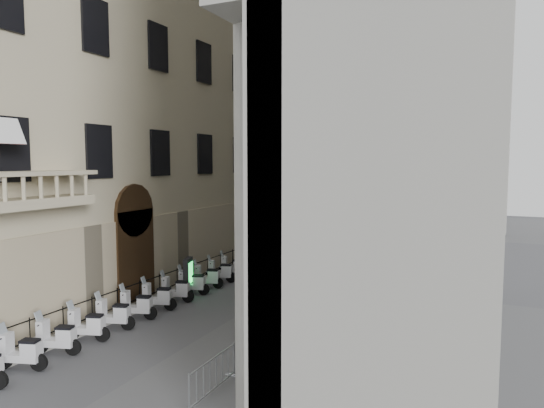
{
  "coord_description": "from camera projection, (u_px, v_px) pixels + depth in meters",
  "views": [
    {
      "loc": [
        9.78,
        -5.17,
        6.61
      ],
      "look_at": [
        -0.13,
        16.49,
        4.5
      ],
      "focal_mm": 32.0,
      "sensor_mm": 36.0,
      "label": 1
    }
  ],
  "objects": [
    {
      "name": "far_building",
      "position": [
        396.0,
        82.0,
        51.47
      ],
      "size": [
        22.0,
        10.0,
        30.0
      ],
      "primitive_type": "cube",
      "color": "#A8A69F",
      "rests_on": "ground"
    },
    {
      "name": "iron_fence",
      "position": [
        216.0,
        278.0,
        27.4
      ],
      "size": [
        0.3,
        28.0,
        1.4
      ],
      "primitive_type": null,
      "color": "black",
      "rests_on": "ground"
    },
    {
      "name": "blue_awning",
      "position": [
        394.0,
        264.0,
        31.15
      ],
      "size": [
        1.6,
        3.0,
        3.0
      ],
      "primitive_type": null,
      "color": "navy",
      "rests_on": "ground"
    },
    {
      "name": "flag",
      "position": [
        13.0,
        368.0,
        15.5
      ],
      "size": [
        1.0,
        1.4,
        8.2
      ],
      "primitive_type": null,
      "color": "#9E0C11",
      "rests_on": "ground"
    },
    {
      "name": "scooter_1",
      "position": [
        22.0,
        370.0,
        15.36
      ],
      "size": [
        1.5,
        0.95,
        1.5
      ],
      "primitive_type": null,
      "rotation": [
        0.0,
        0.0,
        1.87
      ],
      "color": "silver",
      "rests_on": "ground"
    },
    {
      "name": "scooter_2",
      "position": [
        58.0,
        354.0,
        16.6
      ],
      "size": [
        1.5,
        0.95,
        1.5
      ],
      "primitive_type": null,
      "rotation": [
        0.0,
        0.0,
        1.87
      ],
      "color": "silver",
      "rests_on": "ground"
    },
    {
      "name": "scooter_3",
      "position": [
        88.0,
        341.0,
        17.84
      ],
      "size": [
        1.5,
        0.95,
        1.5
      ],
      "primitive_type": null,
      "rotation": [
        0.0,
        0.0,
        1.87
      ],
      "color": "silver",
      "rests_on": "ground"
    },
    {
      "name": "scooter_4",
      "position": [
        114.0,
        329.0,
        19.08
      ],
      "size": [
        1.5,
        0.95,
        1.5
      ],
      "primitive_type": null,
      "rotation": [
        0.0,
        0.0,
        1.87
      ],
      "color": "silver",
      "rests_on": "ground"
    },
    {
      "name": "scooter_5",
      "position": [
        137.0,
        319.0,
        20.32
      ],
      "size": [
        1.5,
        0.95,
        1.5
      ],
      "primitive_type": null,
      "rotation": [
        0.0,
        0.0,
        1.87
      ],
      "color": "silver",
      "rests_on": "ground"
    },
    {
      "name": "scooter_6",
      "position": [
        158.0,
        310.0,
        21.56
      ],
      "size": [
        1.5,
        0.95,
        1.5
      ],
      "primitive_type": null,
      "rotation": [
        0.0,
        0.0,
        1.87
      ],
      "color": "silver",
      "rests_on": "ground"
    },
    {
      "name": "scooter_7",
      "position": [
        176.0,
        302.0,
        22.8
      ],
      "size": [
        1.5,
        0.95,
        1.5
      ],
      "primitive_type": null,
      "rotation": [
        0.0,
        0.0,
        1.87
      ],
      "color": "silver",
      "rests_on": "ground"
    },
    {
      "name": "scooter_8",
      "position": [
        193.0,
        295.0,
        24.04
      ],
      "size": [
        1.5,
        0.95,
        1.5
      ],
      "primitive_type": null,
      "rotation": [
        0.0,
        0.0,
        1.87
      ],
      "color": "silver",
      "rests_on": "ground"
    },
    {
      "name": "scooter_9",
      "position": [
        207.0,
        288.0,
        25.27
      ],
      "size": [
        1.5,
        0.95,
        1.5
      ],
      "primitive_type": null,
      "rotation": [
        0.0,
        0.0,
        1.87
      ],
      "color": "silver",
      "rests_on": "ground"
    },
    {
      "name": "scooter_10",
      "position": [
        221.0,
        282.0,
        26.51
      ],
      "size": [
        1.5,
        0.95,
        1.5
      ],
      "primitive_type": null,
      "rotation": [
        0.0,
        0.0,
        1.87
      ],
      "color": "silver",
      "rests_on": "ground"
    },
    {
      "name": "scooter_11",
      "position": [
        233.0,
        277.0,
        27.75
      ],
      "size": [
        1.5,
        0.95,
        1.5
      ],
      "primitive_type": null,
      "rotation": [
        0.0,
        0.0,
        1.87
      ],
      "color": "silver",
      "rests_on": "ground"
    },
    {
      "name": "barrier_0",
      "position": [
        214.0,
        394.0,
        13.78
      ],
      "size": [
        0.6,
        2.4,
        1.1
      ],
      "primitive_type": null,
      "color": "#9FA2A7",
      "rests_on": "ground"
    },
    {
      "name": "barrier_1",
      "position": [
        253.0,
        361.0,
        16.04
      ],
      "size": [
        0.6,
        2.4,
        1.1
      ],
      "primitive_type": null,
      "color": "#9FA2A7",
      "rests_on": "ground"
    },
    {
      "name": "barrier_2",
      "position": [
        283.0,
        336.0,
        18.3
      ],
      "size": [
        0.6,
        2.4,
        1.1
      ],
      "primitive_type": null,
      "color": "#9FA2A7",
      "rests_on": "ground"
    },
    {
      "name": "barrier_3",
      "position": [
        306.0,
        317.0,
        20.57
      ],
      "size": [
        0.6,
        2.4,
        1.1
      ],
      "primitive_type": null,
      "color": "#9FA2A7",
      "rests_on": "ground"
    },
    {
      "name": "barrier_4",
      "position": [
        325.0,
        302.0,
        22.83
      ],
      "size": [
        0.6,
        2.4,
        1.1
      ],
      "primitive_type": null,
      "color": "#9FA2A7",
      "rests_on": "ground"
    },
    {
      "name": "barrier_5",
      "position": [
        340.0,
        289.0,
        25.1
      ],
      "size": [
        0.6,
        2.4,
        1.1
      ],
      "primitive_type": null,
      "color": "#9FA2A7",
      "rests_on": "ground"
    },
    {
      "name": "security_tent",
      "position": [
        301.0,
        210.0,
        36.76
      ],
      "size": [
        4.27,
        4.27,
        3.47
      ],
      "color": "silver",
      "rests_on": "ground"
    },
    {
      "name": "street_lamp",
      "position": [
        308.0,
        194.0,
        34.59
      ],
      "size": [
        2.29,
        0.9,
        7.27
      ],
      "rotation": [
        0.0,
        0.0,
        0.32
      ],
      "color": "#999BA1",
      "rests_on": "ground"
    },
    {
      "name": "info_kiosk",
      "position": [
        188.0,
        276.0,
        23.96
      ],
      "size": [
        0.51,
        0.91,
        1.84
      ],
      "rotation": [
        0.0,
        0.0,
        0.32
      ],
      "color": "black",
      "rests_on": "ground"
    },
    {
      "name": "pedestrian_a",
      "position": [
        305.0,
        260.0,
        28.12
      ],
      "size": [
        0.72,
        0.58,
        1.71
      ],
      "primitive_type": "imported",
      "rotation": [
        0.0,
        0.0,
        2.83
      ],
      "color": "#0D1434",
      "rests_on": "ground"
    },
    {
      "name": "pedestrian_b",
      "position": [
        371.0,
        250.0,
        31.61
      ],
      "size": [
        0.97,
        0.84,
        1.7
      ],
      "primitive_type": "imported",
      "rotation": [
        0.0,
        0.0,
        2.87
      ],
      "color": "black",
      "rests_on": "ground"
    },
    {
      "name": "pedestrian_c",
      "position": [
        376.0,
        232.0,
        39.7
      ],
      "size": [
        0.95,
        0.94,
        1.66
      ],
      "primitive_type": "imported",
      "rotation": [
        0.0,
        0.0,
        3.89
      ],
      "color": "black",
      "rests_on": "ground"
    }
  ]
}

